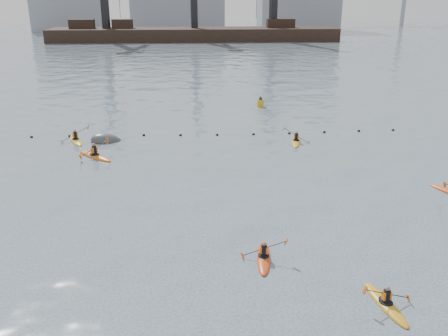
{
  "coord_description": "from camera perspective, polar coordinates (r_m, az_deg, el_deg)",
  "views": [
    {
      "loc": [
        -0.96,
        -15.09,
        10.76
      ],
      "look_at": [
        0.51,
        6.74,
        2.8
      ],
      "focal_mm": 38.0,
      "sensor_mm": 36.0,
      "label": 1
    }
  ],
  "objects": [
    {
      "name": "kayaker_0",
      "position": [
        21.02,
        4.79,
        -10.6
      ],
      "size": [
        2.03,
        2.98,
        1.13
      ],
      "rotation": [
        0.0,
        0.0,
        -0.14
      ],
      "color": "#C03C12",
      "rests_on": "ground"
    },
    {
      "name": "skyline",
      "position": [
        165.4,
        -2.93,
        19.45
      ],
      "size": [
        141.0,
        28.0,
        22.0
      ],
      "color": "gray",
      "rests_on": "ground"
    },
    {
      "name": "mooring_buoy",
      "position": [
        38.47,
        -13.96,
        3.15
      ],
      "size": [
        2.89,
        2.0,
        1.69
      ],
      "primitive_type": "ellipsoid",
      "rotation": [
        0.0,
        0.21,
        0.23
      ],
      "color": "#3C3F41",
      "rests_on": "ground"
    },
    {
      "name": "kayaker_3",
      "position": [
        37.44,
        8.67,
        3.22
      ],
      "size": [
        2.21,
        3.24,
        1.33
      ],
      "rotation": [
        0.0,
        0.0,
        -0.24
      ],
      "color": "gold",
      "rests_on": "ground"
    },
    {
      "name": "nav_buoy",
      "position": [
        49.37,
        4.4,
        7.8
      ],
      "size": [
        0.69,
        0.69,
        1.25
      ],
      "color": "gold",
      "rests_on": "ground"
    },
    {
      "name": "kayaker_5",
      "position": [
        39.11,
        -17.41,
        3.25
      ],
      "size": [
        2.17,
        3.31,
        1.31
      ],
      "rotation": [
        0.0,
        0.0,
        0.42
      ],
      "color": "yellow",
      "rests_on": "ground"
    },
    {
      "name": "float_line",
      "position": [
        39.13,
        -3.05,
        4.05
      ],
      "size": [
        33.24,
        0.73,
        0.24
      ],
      "color": "black",
      "rests_on": "ground"
    },
    {
      "name": "kayaker_2",
      "position": [
        34.84,
        -15.28,
        1.47
      ],
      "size": [
        3.11,
        3.07,
        1.26
      ],
      "rotation": [
        0.0,
        0.0,
        0.79
      ],
      "color": "#CD6713",
      "rests_on": "ground"
    },
    {
      "name": "barge_pier",
      "position": [
        125.4,
        -3.66,
        15.91
      ],
      "size": [
        72.0,
        19.3,
        29.5
      ],
      "color": "black",
      "rests_on": "ground"
    },
    {
      "name": "ground",
      "position": [
        18.56,
        -0.18,
        -15.45
      ],
      "size": [
        400.0,
        400.0,
        0.0
      ],
      "primitive_type": "plane",
      "color": "#3D4C59",
      "rests_on": "ground"
    },
    {
      "name": "kayaker_1",
      "position": [
        19.14,
        18.86,
        -15.13
      ],
      "size": [
        1.97,
        2.94,
        1.06
      ],
      "rotation": [
        0.0,
        0.0,
        0.17
      ],
      "color": "#C98D17",
      "rests_on": "ground"
    }
  ]
}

